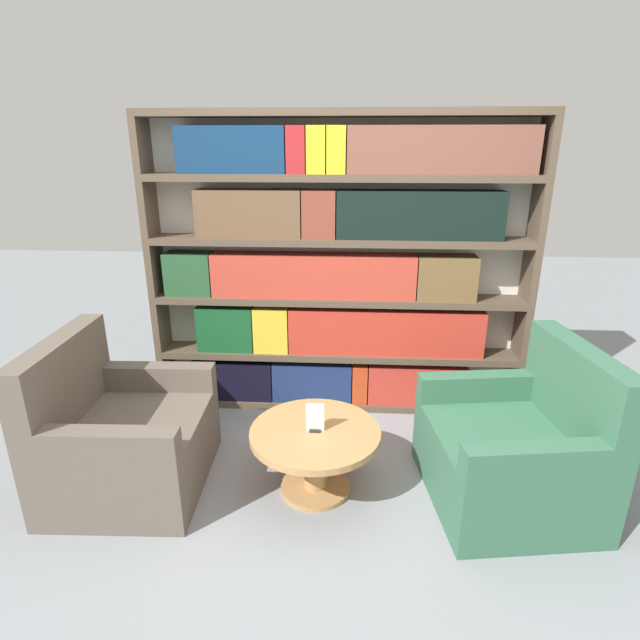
# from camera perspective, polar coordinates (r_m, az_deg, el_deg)

# --- Properties ---
(ground_plane) EXTENTS (14.00, 14.00, 0.00)m
(ground_plane) POSITION_cam_1_polar(r_m,az_deg,el_deg) (3.02, 1.23, -20.78)
(ground_plane) COLOR gray
(bookshelf) EXTENTS (2.77, 0.30, 2.17)m
(bookshelf) POSITION_cam_1_polar(r_m,az_deg,el_deg) (3.67, 2.08, 5.65)
(bookshelf) COLOR silver
(bookshelf) RESTS_ON ground_plane
(armchair_left) EXTENTS (0.87, 0.93, 0.93)m
(armchair_left) POSITION_cam_1_polar(r_m,az_deg,el_deg) (3.26, -21.54, -12.44)
(armchair_left) COLOR brown
(armchair_left) RESTS_ON ground_plane
(armchair_right) EXTENTS (0.95, 1.01, 0.93)m
(armchair_right) POSITION_cam_1_polar(r_m,az_deg,el_deg) (3.13, 21.42, -13.75)
(armchair_right) COLOR #336047
(armchair_right) RESTS_ON ground_plane
(coffee_table) EXTENTS (0.76, 0.76, 0.41)m
(coffee_table) POSITION_cam_1_polar(r_m,az_deg,el_deg) (2.99, -0.56, -14.34)
(coffee_table) COLOR #AD7F4C
(coffee_table) RESTS_ON ground_plane
(table_sign) EXTENTS (0.11, 0.06, 0.17)m
(table_sign) POSITION_cam_1_polar(r_m,az_deg,el_deg) (2.89, -0.57, -11.25)
(table_sign) COLOR black
(table_sign) RESTS_ON coffee_table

